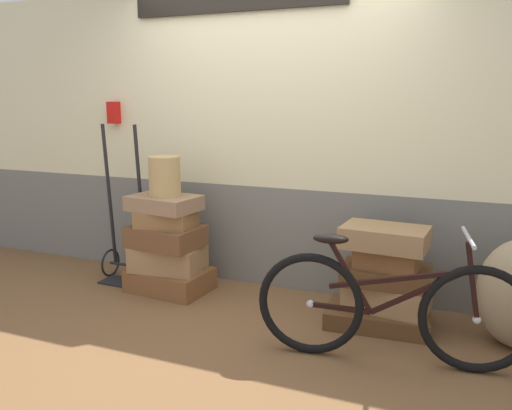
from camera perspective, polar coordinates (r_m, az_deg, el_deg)
The scene contains 15 objects.
ground at distance 4.03m, azimuth -2.56°, elevation -12.57°, with size 10.20×5.20×0.06m, color brown.
station_building at distance 4.47m, azimuth 2.06°, elevation 7.24°, with size 8.20×0.74×2.62m.
suitcase_0 at distance 4.58m, azimuth -9.34°, elevation -8.02°, with size 0.66×0.47×0.19m, color brown.
suitcase_1 at distance 4.53m, azimuth -9.54°, elevation -5.64°, with size 0.58×0.40×0.21m, color #9E754C.
suitcase_2 at distance 4.45m, azimuth -9.80°, elevation -3.39°, with size 0.58×0.42×0.17m, color brown.
suitcase_3 at distance 4.41m, azimuth -9.73°, elevation -1.47°, with size 0.45×0.35×0.13m, color olive.
suitcase_4 at distance 4.40m, azimuth -9.98°, elevation 0.21°, with size 0.55×0.39×0.12m, color #937051.
suitcase_5 at distance 3.98m, azimuth 13.14°, elevation -11.77°, with size 0.73×0.45×0.13m, color brown.
suitcase_6 at distance 3.94m, azimuth 14.10°, elevation -9.56°, with size 0.58×0.37×0.19m, color #9E754C.
suitcase_7 at distance 3.89m, azimuth 14.04°, elevation -7.43°, with size 0.63×0.41×0.12m, color brown.
suitcase_8 at distance 3.82m, azimuth 14.09°, elevation -5.68°, with size 0.43×0.25×0.15m, color brown.
suitcase_9 at distance 3.79m, azimuth 13.87°, elevation -3.43°, with size 0.58×0.37×0.15m, color #9E754C.
wicker_basket at distance 4.35m, azimuth -9.93°, elevation 3.09°, with size 0.26×0.26×0.33m, color tan.
luggage_trolley at distance 4.84m, azimuth -14.03°, elevation -3.98°, with size 0.41×0.35×1.40m.
bicycle at distance 3.36m, azimuth 14.37°, elevation -10.88°, with size 1.65×0.46×0.85m.
Camera 1 is at (1.58, -3.33, 1.61)m, focal length 36.68 mm.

